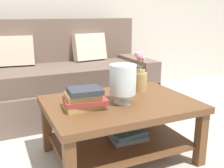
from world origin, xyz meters
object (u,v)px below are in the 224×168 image
Objects in this scene: coffee_table at (120,117)px; glass_hurricane_vase at (123,80)px; flower_pitcher at (140,77)px; couch at (61,82)px; book_stack_main at (84,98)px.

glass_hurricane_vase is (-0.00, -0.04, 0.31)m from coffee_table.
couch is at bearing 113.53° from flower_pitcher.
couch is 1.25m from book_stack_main.
flower_pitcher is (0.27, 0.18, 0.26)m from coffee_table.
coffee_table is (0.17, -1.20, -0.03)m from couch.
glass_hurricane_vase is at bearing -96.08° from coffee_table.
book_stack_main is at bearing 176.47° from glass_hurricane_vase.
glass_hurricane_vase is at bearing -141.16° from flower_pitcher.
flower_pitcher reaches higher than glass_hurricane_vase.
coffee_table is 3.25× the size of flower_pitcher.
couch reaches higher than book_stack_main.
glass_hurricane_vase is (0.30, -0.02, 0.11)m from book_stack_main.
couch is 6.38× the size of book_stack_main.
book_stack_main reaches higher than coffee_table.
book_stack_main is 0.92× the size of flower_pitcher.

